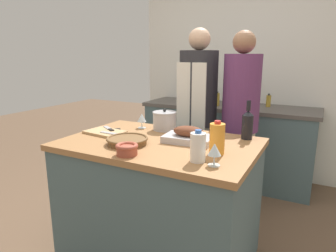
{
  "coord_description": "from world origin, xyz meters",
  "views": [
    {
      "loc": [
        0.95,
        -1.69,
        1.45
      ],
      "look_at": [
        0.0,
        0.13,
        0.96
      ],
      "focal_mm": 32.0,
      "sensor_mm": 36.0,
      "label": 1
    }
  ],
  "objects_px": {
    "knife_chef": "(115,134)",
    "condiment_bottle_tall": "(268,101)",
    "stock_pot": "(165,121)",
    "roasting_pan": "(188,136)",
    "wicker_basket": "(127,140)",
    "mixing_bowl": "(127,149)",
    "condiment_bottle_short": "(217,99)",
    "cutting_board": "(105,132)",
    "person_cook_guest": "(240,117)",
    "milk_jug": "(198,147)",
    "person_cook_aproned": "(198,112)",
    "stand_mixer": "(235,91)",
    "wine_bottle_green": "(247,124)",
    "knife_paring": "(109,129)",
    "wine_glass_left": "(215,150)",
    "wine_glass_right": "(142,118)",
    "knife_bread": "(108,129)",
    "juice_jug": "(217,139)"
  },
  "relations": [
    {
      "from": "knife_chef",
      "to": "condiment_bottle_tall",
      "type": "distance_m",
      "value": 1.92
    },
    {
      "from": "wicker_basket",
      "to": "milk_jug",
      "type": "distance_m",
      "value": 0.54
    },
    {
      "from": "wine_glass_left",
      "to": "knife_chef",
      "type": "bearing_deg",
      "value": 164.99
    },
    {
      "from": "mixing_bowl",
      "to": "condiment_bottle_short",
      "type": "distance_m",
      "value": 1.86
    },
    {
      "from": "wicker_basket",
      "to": "wine_glass_right",
      "type": "distance_m",
      "value": 0.45
    },
    {
      "from": "stock_pot",
      "to": "milk_jug",
      "type": "relative_size",
      "value": 1.04
    },
    {
      "from": "roasting_pan",
      "to": "person_cook_guest",
      "type": "distance_m",
      "value": 0.82
    },
    {
      "from": "milk_jug",
      "to": "wine_glass_left",
      "type": "relative_size",
      "value": 1.47
    },
    {
      "from": "wine_glass_right",
      "to": "milk_jug",
      "type": "bearing_deg",
      "value": -36.69
    },
    {
      "from": "roasting_pan",
      "to": "wicker_basket",
      "type": "relative_size",
      "value": 1.23
    },
    {
      "from": "juice_jug",
      "to": "knife_chef",
      "type": "bearing_deg",
      "value": 178.17
    },
    {
      "from": "cutting_board",
      "to": "condiment_bottle_short",
      "type": "height_order",
      "value": "condiment_bottle_short"
    },
    {
      "from": "condiment_bottle_short",
      "to": "knife_bread",
      "type": "bearing_deg",
      "value": -105.7
    },
    {
      "from": "cutting_board",
      "to": "person_cook_guest",
      "type": "distance_m",
      "value": 1.19
    },
    {
      "from": "knife_paring",
      "to": "person_cook_guest",
      "type": "bearing_deg",
      "value": 45.99
    },
    {
      "from": "person_cook_guest",
      "to": "person_cook_aproned",
      "type": "bearing_deg",
      "value": 179.58
    },
    {
      "from": "wicker_basket",
      "to": "condiment_bottle_short",
      "type": "height_order",
      "value": "condiment_bottle_short"
    },
    {
      "from": "wine_glass_right",
      "to": "person_cook_guest",
      "type": "distance_m",
      "value": 0.88
    },
    {
      "from": "knife_bread",
      "to": "knife_paring",
      "type": "bearing_deg",
      "value": -45.25
    },
    {
      "from": "cutting_board",
      "to": "knife_chef",
      "type": "distance_m",
      "value": 0.14
    },
    {
      "from": "wine_bottle_green",
      "to": "condiment_bottle_short",
      "type": "distance_m",
      "value": 1.34
    },
    {
      "from": "condiment_bottle_short",
      "to": "person_cook_aproned",
      "type": "relative_size",
      "value": 0.1
    },
    {
      "from": "stand_mixer",
      "to": "condiment_bottle_tall",
      "type": "xyz_separation_m",
      "value": [
        0.38,
        -0.02,
        -0.08
      ]
    },
    {
      "from": "roasting_pan",
      "to": "stand_mixer",
      "type": "bearing_deg",
      "value": 94.84
    },
    {
      "from": "milk_jug",
      "to": "person_cook_aproned",
      "type": "relative_size",
      "value": 0.11
    },
    {
      "from": "wicker_basket",
      "to": "stock_pot",
      "type": "bearing_deg",
      "value": 85.69
    },
    {
      "from": "milk_jug",
      "to": "wine_glass_left",
      "type": "distance_m",
      "value": 0.1
    },
    {
      "from": "stock_pot",
      "to": "condiment_bottle_tall",
      "type": "bearing_deg",
      "value": 69.02
    },
    {
      "from": "milk_jug",
      "to": "knife_bread",
      "type": "height_order",
      "value": "milk_jug"
    },
    {
      "from": "wicker_basket",
      "to": "wine_glass_left",
      "type": "xyz_separation_m",
      "value": [
        0.63,
        -0.11,
        0.06
      ]
    },
    {
      "from": "condiment_bottle_short",
      "to": "milk_jug",
      "type": "bearing_deg",
      "value": -74.62
    },
    {
      "from": "juice_jug",
      "to": "stand_mixer",
      "type": "bearing_deg",
      "value": 102.1
    },
    {
      "from": "knife_chef",
      "to": "condiment_bottle_tall",
      "type": "height_order",
      "value": "condiment_bottle_tall"
    },
    {
      "from": "condiment_bottle_short",
      "to": "stock_pot",
      "type": "bearing_deg",
      "value": -90.54
    },
    {
      "from": "milk_jug",
      "to": "condiment_bottle_short",
      "type": "xyz_separation_m",
      "value": [
        -0.49,
        1.77,
        0.0
      ]
    },
    {
      "from": "condiment_bottle_tall",
      "to": "person_cook_guest",
      "type": "bearing_deg",
      "value": -96.86
    },
    {
      "from": "knife_chef",
      "to": "roasting_pan",
      "type": "bearing_deg",
      "value": 13.23
    },
    {
      "from": "condiment_bottle_tall",
      "to": "person_cook_guest",
      "type": "distance_m",
      "value": 0.84
    },
    {
      "from": "knife_bread",
      "to": "condiment_bottle_short",
      "type": "distance_m",
      "value": 1.49
    },
    {
      "from": "stock_pot",
      "to": "stand_mixer",
      "type": "height_order",
      "value": "stand_mixer"
    },
    {
      "from": "milk_jug",
      "to": "wine_bottle_green",
      "type": "relative_size",
      "value": 0.66
    },
    {
      "from": "roasting_pan",
      "to": "stand_mixer",
      "type": "height_order",
      "value": "stand_mixer"
    },
    {
      "from": "wine_glass_left",
      "to": "knife_paring",
      "type": "distance_m",
      "value": 1.01
    },
    {
      "from": "knife_paring",
      "to": "condiment_bottle_tall",
      "type": "height_order",
      "value": "condiment_bottle_tall"
    },
    {
      "from": "stand_mixer",
      "to": "person_cook_aproned",
      "type": "bearing_deg",
      "value": -97.47
    },
    {
      "from": "condiment_bottle_tall",
      "to": "person_cook_guest",
      "type": "relative_size",
      "value": 0.09
    },
    {
      "from": "cutting_board",
      "to": "condiment_bottle_tall",
      "type": "relative_size",
      "value": 2.09
    },
    {
      "from": "roasting_pan",
      "to": "person_cook_guest",
      "type": "xyz_separation_m",
      "value": [
        0.14,
        0.81,
        -0.0
      ]
    },
    {
      "from": "juice_jug",
      "to": "knife_bread",
      "type": "height_order",
      "value": "juice_jug"
    },
    {
      "from": "knife_paring",
      "to": "condiment_bottle_tall",
      "type": "bearing_deg",
      "value": 61.58
    }
  ]
}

